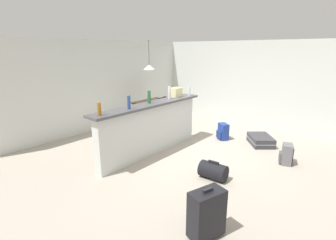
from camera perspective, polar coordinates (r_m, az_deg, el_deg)
name	(u,v)px	position (r m, az deg, el deg)	size (l,w,h in m)	color
ground_plane	(190,152)	(5.85, 4.97, -7.21)	(13.00, 13.00, 0.05)	#ADA393
wall_back	(106,85)	(7.64, -13.87, 7.77)	(6.60, 0.10, 2.50)	silver
wall_right	(240,82)	(8.26, 16.04, 8.19)	(0.10, 6.00, 2.50)	silver
partition_half_wall	(151,130)	(5.53, -3.83, -2.27)	(2.80, 0.20, 1.09)	silver
bar_countertop	(151,105)	(5.38, -3.94, 3.52)	(2.96, 0.40, 0.05)	#4C4C51
bottle_amber	(99,109)	(4.51, -15.28, 2.40)	(0.06, 0.06, 0.23)	#9E661E
bottle_blue	(129,102)	(4.88, -8.84, 3.97)	(0.06, 0.06, 0.26)	#284C89
bottle_green	(149,97)	(5.36, -4.30, 5.23)	(0.07, 0.07, 0.27)	#2D6B38
bottle_white	(169,93)	(5.80, 0.32, 6.16)	(0.07, 0.07, 0.29)	silver
bottle_clear	(189,91)	(6.29, 4.82, 6.47)	(0.06, 0.06, 0.20)	silver
grocery_bag	(176,92)	(6.08, 1.89, 6.27)	(0.26, 0.18, 0.22)	beige
dining_table	(153,104)	(7.62, -3.30, 3.57)	(1.10, 0.80, 0.74)	#332319
dining_chair_near_partition	(165,112)	(7.23, -0.66, 1.85)	(0.46, 0.46, 0.93)	black
pendant_lamp	(149,67)	(7.44, -4.28, 11.87)	(0.34, 0.34, 0.86)	black
suitcase_flat_charcoal	(261,140)	(6.57, 20.20, -4.29)	(0.85, 0.82, 0.22)	#38383D
backpack_blue	(223,132)	(6.63, 12.32, -2.63)	(0.33, 0.33, 0.42)	#233D93
duffel_bag_black	(213,171)	(4.68, 10.17, -11.25)	(0.34, 0.50, 0.34)	black
backpack_grey	(286,154)	(5.66, 25.20, -7.07)	(0.32, 0.30, 0.42)	slate
suitcase_upright_black	(207,213)	(3.30, 8.72, -20.16)	(0.49, 0.36, 0.67)	black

